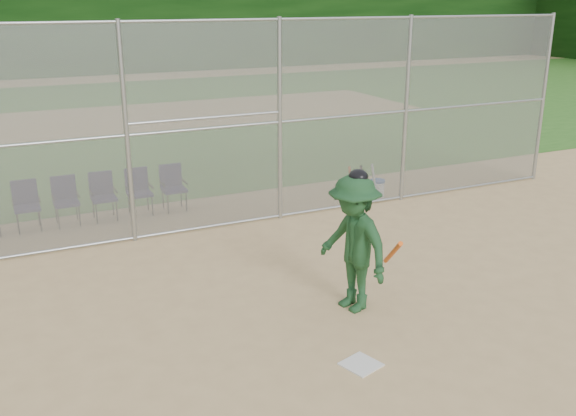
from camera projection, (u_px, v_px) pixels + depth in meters
name	position (u px, v px, depth m)	size (l,w,h in m)	color
ground	(368.00, 339.00, 8.56)	(100.00, 100.00, 0.00)	tan
grass_strip	(112.00, 119.00, 24.01)	(100.00, 100.00, 0.00)	#2C631D
dirt_patch_far	(112.00, 119.00, 24.01)	(24.00, 24.00, 0.00)	tan
backstop_fence	(232.00, 123.00, 12.20)	(16.09, 0.09, 4.00)	gray
home_plate	(361.00, 364.00, 7.95)	(0.42, 0.42, 0.02)	silver
batter_at_plate	(354.00, 243.00, 9.11)	(1.03, 1.45, 2.10)	#1C4624
water_cooler	(377.00, 189.00, 14.53)	(0.33, 0.33, 0.42)	white
spare_bats	(363.00, 184.00, 14.14)	(0.66, 0.33, 0.84)	#D84C14
chair_3	(27.00, 207.00, 12.43)	(0.54, 0.52, 0.96)	#13103D
chair_4	(66.00, 202.00, 12.72)	(0.54, 0.52, 0.96)	#13103D
chair_5	(104.00, 197.00, 13.02)	(0.54, 0.52, 0.96)	#13103D
chair_6	(140.00, 193.00, 13.32)	(0.54, 0.52, 0.96)	#13103D
chair_7	(174.00, 188.00, 13.61)	(0.54, 0.52, 0.96)	#13103D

